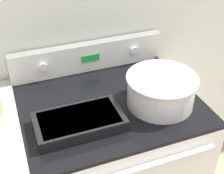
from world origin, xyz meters
TOP-DOWN VIEW (x-y plane):
  - kitchen_wall at (0.00, 0.67)m, footprint 8.00×0.05m
  - stove_range at (0.00, 0.32)m, footprint 0.78×0.67m
  - control_panel at (0.00, 0.61)m, footprint 0.78×0.07m
  - mixing_bowl at (0.20, 0.23)m, footprint 0.30×0.30m
  - casserole_dish at (-0.17, 0.20)m, footprint 0.35×0.19m
  - ladle at (0.38, 0.37)m, footprint 0.09×0.34m

SIDE VIEW (x-z plane):
  - stove_range at x=0.00m, z-range 0.00..0.91m
  - casserole_dish at x=-0.17m, z-range 0.91..0.96m
  - ladle at x=0.38m, z-range 0.90..0.99m
  - control_panel at x=0.00m, z-range 0.91..1.05m
  - mixing_bowl at x=0.20m, z-range 0.92..1.05m
  - kitchen_wall at x=0.00m, z-range 0.00..2.50m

